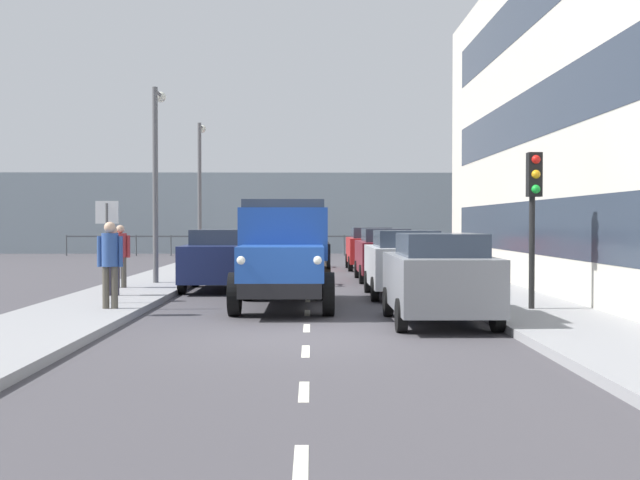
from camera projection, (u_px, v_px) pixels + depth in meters
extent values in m
plane|color=#423F44|center=(308.00, 286.00, 23.79)|extent=(80.00, 80.00, 0.00)
cube|color=gray|center=(463.00, 284.00, 23.84)|extent=(2.46, 44.55, 0.15)
cube|color=gray|center=(153.00, 284.00, 23.74)|extent=(2.46, 44.55, 0.15)
cube|color=silver|center=(301.00, 465.00, 6.25)|extent=(0.12, 1.10, 0.01)
cube|color=silver|center=(304.00, 391.00, 8.96)|extent=(0.12, 1.10, 0.01)
cube|color=silver|center=(306.00, 351.00, 11.75)|extent=(0.12, 1.10, 0.01)
cube|color=silver|center=(307.00, 328.00, 14.33)|extent=(0.12, 1.10, 0.01)
cube|color=silver|center=(307.00, 313.00, 16.74)|extent=(0.12, 1.10, 0.01)
cube|color=silver|center=(308.00, 300.00, 19.56)|extent=(0.12, 1.10, 0.01)
cube|color=silver|center=(308.00, 290.00, 22.46)|extent=(0.12, 1.10, 0.01)
cube|color=silver|center=(309.00, 282.00, 25.25)|extent=(0.12, 1.10, 0.01)
cube|color=silver|center=(309.00, 276.00, 28.23)|extent=(0.12, 1.10, 0.01)
cube|color=silver|center=(309.00, 272.00, 30.48)|extent=(0.12, 1.10, 0.01)
cube|color=silver|center=(309.00, 268.00, 33.09)|extent=(0.12, 1.10, 0.01)
cube|color=silver|center=(309.00, 264.00, 35.95)|extent=(0.12, 1.10, 0.01)
cube|color=silver|center=(309.00, 262.00, 38.21)|extent=(0.12, 1.10, 0.01)
cube|color=silver|center=(310.00, 260.00, 40.63)|extent=(0.12, 1.10, 0.01)
cube|color=silver|center=(310.00, 258.00, 42.90)|extent=(0.12, 1.10, 0.01)
cube|color=#2D3847|center=(559.00, 228.00, 18.64)|extent=(0.08, 23.71, 1.40)
cube|color=#2D3847|center=(559.00, 101.00, 18.57)|extent=(0.08, 23.71, 1.40)
cube|color=#84939E|center=(310.00, 213.00, 49.00)|extent=(80.00, 0.80, 5.00)
cylinder|color=#4C5156|center=(551.00, 245.00, 45.60)|extent=(0.08, 0.08, 1.20)
cylinder|color=#4C5156|center=(517.00, 245.00, 45.58)|extent=(0.08, 0.08, 1.20)
cylinder|color=#4C5156|center=(482.00, 245.00, 45.56)|extent=(0.08, 0.08, 1.20)
cylinder|color=#4C5156|center=(448.00, 245.00, 45.54)|extent=(0.08, 0.08, 1.20)
cylinder|color=#4C5156|center=(413.00, 245.00, 45.51)|extent=(0.08, 0.08, 1.20)
cylinder|color=#4C5156|center=(379.00, 245.00, 45.49)|extent=(0.08, 0.08, 1.20)
cylinder|color=#4C5156|center=(344.00, 245.00, 45.47)|extent=(0.08, 0.08, 1.20)
cylinder|color=#4C5156|center=(310.00, 245.00, 45.45)|extent=(0.08, 0.08, 1.20)
cylinder|color=#4C5156|center=(275.00, 245.00, 45.42)|extent=(0.08, 0.08, 1.20)
cylinder|color=#4C5156|center=(240.00, 245.00, 45.40)|extent=(0.08, 0.08, 1.20)
cylinder|color=#4C5156|center=(206.00, 245.00, 45.38)|extent=(0.08, 0.08, 1.20)
cylinder|color=#4C5156|center=(171.00, 245.00, 45.36)|extent=(0.08, 0.08, 1.20)
cylinder|color=#4C5156|center=(136.00, 245.00, 45.33)|extent=(0.08, 0.08, 1.20)
cylinder|color=#4C5156|center=(101.00, 245.00, 45.31)|extent=(0.08, 0.08, 1.20)
cylinder|color=#4C5156|center=(66.00, 245.00, 45.29)|extent=(0.08, 0.08, 1.20)
cube|color=#4C5156|center=(310.00, 236.00, 45.43)|extent=(28.00, 0.08, 0.08)
cube|color=black|center=(284.00, 281.00, 17.89)|extent=(1.64, 5.60, 0.30)
cube|color=#1E479E|center=(281.00, 263.00, 16.03)|extent=(1.72, 1.90, 0.70)
cube|color=silver|center=(279.00, 267.00, 15.14)|extent=(1.16, 0.08, 0.56)
sphere|color=white|center=(318.00, 260.00, 15.14)|extent=(0.20, 0.20, 0.20)
sphere|color=white|center=(241.00, 260.00, 15.13)|extent=(0.20, 0.20, 0.20)
cube|color=#1E479E|center=(284.00, 234.00, 17.53)|extent=(1.93, 1.34, 1.15)
cube|color=#2D3847|center=(284.00, 212.00, 17.52)|extent=(1.78, 1.23, 0.56)
cube|color=#2D2319|center=(286.00, 267.00, 19.23)|extent=(2.10, 2.80, 0.16)
cube|color=black|center=(327.00, 254.00, 19.24)|extent=(0.08, 2.80, 0.56)
cube|color=black|center=(245.00, 254.00, 19.21)|extent=(0.08, 2.80, 0.56)
cylinder|color=black|center=(328.00, 294.00, 16.23)|extent=(0.24, 0.90, 0.90)
cylinder|color=black|center=(235.00, 294.00, 16.21)|extent=(0.24, 0.90, 0.90)
cylinder|color=black|center=(326.00, 282.00, 19.45)|extent=(0.24, 0.90, 0.90)
cylinder|color=black|center=(247.00, 282.00, 19.42)|extent=(0.24, 0.90, 0.90)
cube|color=slate|center=(438.00, 282.00, 14.97)|extent=(1.77, 3.81, 1.00)
cube|color=#2D3847|center=(440.00, 245.00, 14.75)|extent=(1.46, 2.10, 0.42)
cylinder|color=black|center=(388.00, 302.00, 16.15)|extent=(0.18, 0.60, 0.60)
cylinder|color=black|center=(470.00, 302.00, 16.17)|extent=(0.18, 0.60, 0.60)
cylinder|color=black|center=(401.00, 315.00, 13.79)|extent=(0.18, 0.60, 0.60)
cylinder|color=black|center=(497.00, 315.00, 13.81)|extent=(0.18, 0.60, 0.60)
cube|color=#B7BABF|center=(404.00, 266.00, 20.42)|extent=(1.82, 3.86, 1.00)
cube|color=#2D3847|center=(405.00, 239.00, 20.20)|extent=(1.49, 2.12, 0.42)
cylinder|color=black|center=(368.00, 282.00, 21.62)|extent=(0.18, 0.60, 0.60)
cylinder|color=black|center=(431.00, 282.00, 21.64)|extent=(0.18, 0.60, 0.60)
cylinder|color=black|center=(375.00, 289.00, 19.23)|extent=(0.18, 0.60, 0.60)
cylinder|color=black|center=(446.00, 289.00, 19.25)|extent=(0.18, 0.60, 0.60)
cube|color=maroon|center=(384.00, 257.00, 25.99)|extent=(1.73, 4.22, 1.00)
cube|color=#2D3847|center=(385.00, 235.00, 25.77)|extent=(1.42, 2.32, 0.42)
cylinder|color=black|center=(357.00, 269.00, 27.30)|extent=(0.18, 0.60, 0.60)
cylinder|color=black|center=(405.00, 269.00, 27.32)|extent=(0.18, 0.60, 0.60)
cylinder|color=black|center=(362.00, 274.00, 24.68)|extent=(0.18, 0.60, 0.60)
cylinder|color=black|center=(415.00, 274.00, 24.70)|extent=(0.18, 0.60, 0.60)
cube|color=#B21E1E|center=(370.00, 250.00, 32.12)|extent=(1.84, 3.82, 1.00)
cube|color=#2D3847|center=(371.00, 233.00, 31.91)|extent=(1.51, 2.10, 0.42)
cylinder|color=black|center=(348.00, 261.00, 33.31)|extent=(0.18, 0.60, 0.60)
cylinder|color=black|center=(389.00, 261.00, 33.33)|extent=(0.18, 0.60, 0.60)
cylinder|color=black|center=(350.00, 264.00, 30.94)|extent=(0.18, 0.60, 0.60)
cylinder|color=black|center=(395.00, 264.00, 30.96)|extent=(0.18, 0.60, 0.60)
cube|color=navy|center=(220.00, 262.00, 22.31)|extent=(1.84, 3.93, 1.00)
cube|color=#2D3847|center=(221.00, 237.00, 22.49)|extent=(1.51, 2.16, 0.42)
cylinder|color=black|center=(247.00, 283.00, 21.11)|extent=(0.18, 0.60, 0.60)
cylinder|color=black|center=(182.00, 283.00, 21.09)|extent=(0.18, 0.60, 0.60)
cylinder|color=black|center=(254.00, 277.00, 23.55)|extent=(0.18, 0.60, 0.60)
cylinder|color=black|center=(195.00, 277.00, 23.53)|extent=(0.18, 0.60, 0.60)
cylinder|color=#4C473D|center=(115.00, 287.00, 16.24)|extent=(0.14, 0.14, 0.87)
cylinder|color=#4C473D|center=(106.00, 287.00, 16.24)|extent=(0.14, 0.14, 0.87)
cylinder|color=#2D4C8C|center=(110.00, 250.00, 16.23)|extent=(0.34, 0.34, 0.69)
cylinder|color=#2D4C8C|center=(121.00, 251.00, 16.23)|extent=(0.09, 0.09, 0.63)
cylinder|color=#2D4C8C|center=(99.00, 251.00, 16.22)|extent=(0.09, 0.09, 0.63)
sphere|color=tan|center=(110.00, 227.00, 16.21)|extent=(0.24, 0.24, 0.24)
cylinder|color=#383342|center=(116.00, 279.00, 19.14)|extent=(0.14, 0.14, 0.82)
cylinder|color=#383342|center=(109.00, 279.00, 19.14)|extent=(0.14, 0.14, 0.82)
cylinder|color=maroon|center=(112.00, 248.00, 19.13)|extent=(0.34, 0.34, 0.65)
cylinder|color=maroon|center=(122.00, 250.00, 19.13)|extent=(0.09, 0.09, 0.60)
cylinder|color=maroon|center=(103.00, 250.00, 19.12)|extent=(0.09, 0.09, 0.60)
sphere|color=tan|center=(112.00, 231.00, 19.12)|extent=(0.22, 0.22, 0.22)
cylinder|color=#4C473D|center=(124.00, 272.00, 21.43)|extent=(0.14, 0.14, 0.83)
cylinder|color=#4C473D|center=(117.00, 272.00, 21.42)|extent=(0.14, 0.14, 0.83)
cylinder|color=maroon|center=(120.00, 245.00, 21.41)|extent=(0.34, 0.34, 0.66)
cylinder|color=maroon|center=(128.00, 246.00, 21.41)|extent=(0.09, 0.09, 0.60)
cylinder|color=maroon|center=(112.00, 246.00, 21.41)|extent=(0.09, 0.09, 0.60)
sphere|color=tan|center=(120.00, 229.00, 21.40)|extent=(0.22, 0.22, 0.22)
cylinder|color=black|center=(532.00, 231.00, 16.20)|extent=(0.12, 0.12, 3.20)
cube|color=black|center=(534.00, 175.00, 16.03)|extent=(0.28, 0.24, 0.90)
sphere|color=red|center=(536.00, 159.00, 15.90)|extent=(0.18, 0.18, 0.18)
sphere|color=orange|center=(536.00, 174.00, 15.91)|extent=(0.18, 0.18, 0.18)
sphere|color=green|center=(536.00, 189.00, 15.92)|extent=(0.18, 0.18, 0.18)
cylinder|color=#59595B|center=(155.00, 185.00, 23.19)|extent=(0.16, 0.16, 5.76)
cylinder|color=#59595B|center=(158.00, 93.00, 23.58)|extent=(0.10, 0.90, 0.10)
sphere|color=silver|center=(161.00, 97.00, 24.03)|extent=(0.32, 0.32, 0.32)
cylinder|color=#59595B|center=(200.00, 194.00, 32.87)|extent=(0.16, 0.16, 5.93)
cylinder|color=#59595B|center=(201.00, 127.00, 33.25)|extent=(0.10, 0.90, 0.10)
sphere|color=silver|center=(202.00, 129.00, 33.70)|extent=(0.32, 0.32, 0.32)
cylinder|color=#4C4C4C|center=(107.00, 253.00, 17.34)|extent=(0.07, 0.07, 2.20)
cube|color=silver|center=(107.00, 212.00, 17.32)|extent=(0.50, 0.04, 0.50)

